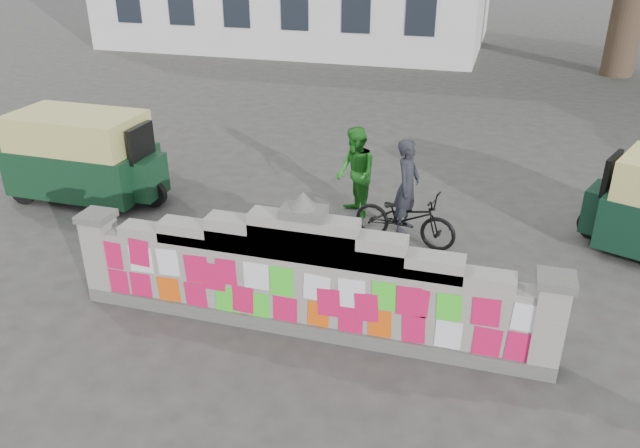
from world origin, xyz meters
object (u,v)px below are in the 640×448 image
object	(u,v)px
cyclist_bike	(405,218)
cyclist_rider	(406,200)
pedestrian	(356,173)
rickshaw_left	(85,156)

from	to	relation	value
cyclist_bike	cyclist_rider	xyz separation A→B (m)	(-0.00, 0.00, 0.33)
cyclist_rider	pedestrian	xyz separation A→B (m)	(-1.06, 0.81, 0.05)
pedestrian	cyclist_bike	bearing A→B (deg)	17.72
pedestrian	rickshaw_left	xyz separation A→B (m)	(-5.22, -0.66, 0.04)
cyclist_rider	pedestrian	distance (m)	1.33
cyclist_bike	pedestrian	bearing A→B (deg)	63.63
pedestrian	cyclist_rider	bearing A→B (deg)	17.72
pedestrian	rickshaw_left	bearing A→B (deg)	-117.54
cyclist_bike	pedestrian	world-z (taller)	pedestrian
cyclist_rider	rickshaw_left	size ratio (longest dim) A/B	0.51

